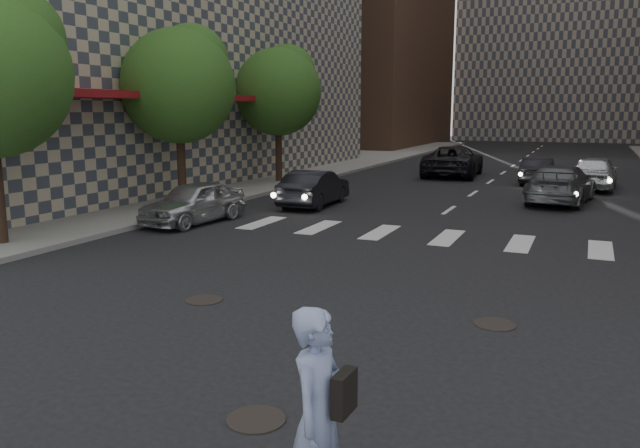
# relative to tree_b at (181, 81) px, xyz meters

# --- Properties ---
(ground) EXTENTS (160.00, 160.00, 0.00)m
(ground) POSITION_rel_tree_b_xyz_m (9.45, -11.14, -4.65)
(ground) COLOR black
(ground) RESTS_ON ground
(sidewalk_left) EXTENTS (13.00, 80.00, 0.15)m
(sidewalk_left) POSITION_rel_tree_b_xyz_m (-5.05, 8.86, -4.57)
(sidewalk_left) COLOR gray
(sidewalk_left) RESTS_ON ground
(tree_b) EXTENTS (4.20, 4.20, 6.60)m
(tree_b) POSITION_rel_tree_b_xyz_m (0.00, 0.00, 0.00)
(tree_b) COLOR #382619
(tree_b) RESTS_ON sidewalk_left
(tree_c) EXTENTS (4.20, 4.20, 6.60)m
(tree_c) POSITION_rel_tree_b_xyz_m (0.00, 8.00, 0.00)
(tree_c) COLOR #382619
(tree_c) RESTS_ON sidewalk_left
(manhole_a) EXTENTS (0.70, 0.70, 0.02)m
(manhole_a) POSITION_rel_tree_b_xyz_m (10.65, -13.64, -4.64)
(manhole_a) COLOR black
(manhole_a) RESTS_ON ground
(manhole_b) EXTENTS (0.70, 0.70, 0.02)m
(manhole_b) POSITION_rel_tree_b_xyz_m (7.45, -9.94, -4.64)
(manhole_b) COLOR black
(manhole_b) RESTS_ON ground
(manhole_c) EXTENTS (0.70, 0.70, 0.02)m
(manhole_c) POSITION_rel_tree_b_xyz_m (12.75, -9.14, -4.64)
(manhole_c) COLOR black
(manhole_c) RESTS_ON ground
(skateboarder) EXTENTS (0.51, 1.02, 2.01)m
(skateboarder) POSITION_rel_tree_b_xyz_m (12.11, -15.14, -3.59)
(skateboarder) COLOR brown
(skateboarder) RESTS_ON ground
(silver_sedan) EXTENTS (1.98, 4.10, 1.35)m
(silver_sedan) POSITION_rel_tree_b_xyz_m (2.45, -3.02, -3.97)
(silver_sedan) COLOR #B1B3B8
(silver_sedan) RESTS_ON ground
(traffic_car_a) EXTENTS (1.63, 4.20, 1.36)m
(traffic_car_a) POSITION_rel_tree_b_xyz_m (4.54, 1.86, -3.96)
(traffic_car_a) COLOR black
(traffic_car_a) RESTS_ON ground
(traffic_car_b) EXTENTS (2.72, 5.38, 1.50)m
(traffic_car_b) POSITION_rel_tree_b_xyz_m (13.05, 6.35, -3.90)
(traffic_car_b) COLOR #515458
(traffic_car_b) RESTS_ON ground
(traffic_car_c) EXTENTS (3.04, 6.09, 1.65)m
(traffic_car_c) POSITION_rel_tree_b_xyz_m (7.14, 14.86, -3.82)
(traffic_car_c) COLOR black
(traffic_car_c) RESTS_ON ground
(traffic_car_d) EXTENTS (2.15, 4.69, 1.56)m
(traffic_car_d) POSITION_rel_tree_b_xyz_m (14.27, 11.59, -3.87)
(traffic_car_d) COLOR silver
(traffic_car_d) RESTS_ON ground
(traffic_car_e) EXTENTS (1.44, 3.97, 1.30)m
(traffic_car_e) POSITION_rel_tree_b_xyz_m (11.72, 12.86, -4.00)
(traffic_car_e) COLOR black
(traffic_car_e) RESTS_ON ground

